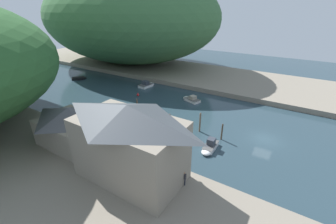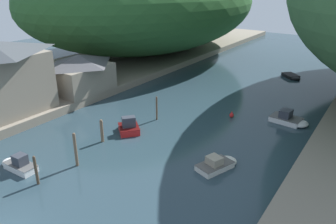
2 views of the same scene
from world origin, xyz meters
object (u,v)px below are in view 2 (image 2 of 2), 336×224
(boat_near_quay, at_px, (289,119))
(boat_mid_channel, at_px, (18,164))
(boat_moored_right, at_px, (129,126))
(channel_buoy_near, at_px, (232,115))
(boat_open_rowboat, at_px, (292,76))
(boathouse_shed, at_px, (80,72))
(boat_far_upstream, at_px, (218,164))

(boat_near_quay, xyz_separation_m, boat_mid_channel, (-16.96, -23.42, 0.00))
(boat_near_quay, distance_m, boat_moored_right, 18.48)
(boat_near_quay, bearing_deg, channel_buoy_near, -64.52)
(boat_open_rowboat, height_order, channel_buoy_near, channel_buoy_near)
(boat_moored_right, bearing_deg, boat_mid_channel, -153.67)
(boathouse_shed, relative_size, boat_far_upstream, 1.94)
(boat_near_quay, relative_size, boat_moored_right, 1.19)
(boathouse_shed, distance_m, boat_moored_right, 13.71)
(boat_near_quay, height_order, channel_buoy_near, boat_near_quay)
(boat_far_upstream, distance_m, channel_buoy_near, 11.73)
(boathouse_shed, relative_size, boat_moored_right, 2.30)
(boat_far_upstream, relative_size, channel_buoy_near, 5.48)
(boat_near_quay, distance_m, boat_open_rowboat, 19.61)
(boathouse_shed, bearing_deg, boat_moored_right, -20.34)
(boat_far_upstream, xyz_separation_m, channel_buoy_near, (-3.67, 11.14, -0.07))
(boat_far_upstream, distance_m, boat_open_rowboat, 32.43)
(boat_moored_right, relative_size, channel_buoy_near, 4.63)
(boat_mid_channel, height_order, channel_buoy_near, boat_mid_channel)
(boat_near_quay, bearing_deg, boathouse_shed, -68.29)
(boat_far_upstream, distance_m, boat_near_quay, 13.58)
(boat_mid_channel, relative_size, boat_moored_right, 1.04)
(boat_open_rowboat, distance_m, channel_buoy_near, 21.27)
(boathouse_shed, xyz_separation_m, boat_far_upstream, (23.95, -5.89, -3.28))
(boat_near_quay, relative_size, boat_mid_channel, 1.14)
(boat_moored_right, bearing_deg, boat_near_quay, -8.09)
(boat_mid_channel, bearing_deg, boat_open_rowboat, -17.98)
(channel_buoy_near, bearing_deg, boat_far_upstream, -71.77)
(boathouse_shed, xyz_separation_m, boat_near_quay, (26.50, 7.45, -3.20))
(boathouse_shed, height_order, boat_far_upstream, boathouse_shed)
(boat_far_upstream, height_order, boat_moored_right, boat_moored_right)
(boat_far_upstream, xyz_separation_m, boat_mid_channel, (-14.41, -10.08, 0.08))
(boat_near_quay, relative_size, channel_buoy_near, 5.53)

